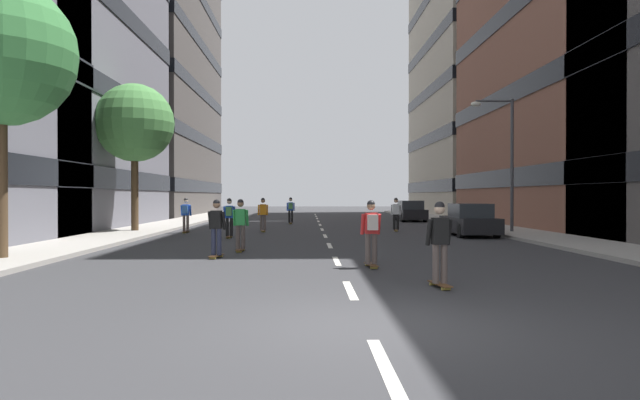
{
  "coord_description": "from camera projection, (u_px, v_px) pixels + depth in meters",
  "views": [
    {
      "loc": [
        -0.87,
        -8.23,
        1.9
      ],
      "look_at": [
        0.0,
        27.98,
        1.61
      ],
      "focal_mm": 31.52,
      "sensor_mm": 36.0,
      "label": 1
    }
  ],
  "objects": [
    {
      "name": "skater_3",
      "position": [
        229.0,
        215.0,
        24.98
      ],
      "size": [
        0.53,
        0.9,
        1.78
      ],
      "color": "brown",
      "rests_on": "ground_plane"
    },
    {
      "name": "skater_2",
      "position": [
        291.0,
        209.0,
        37.45
      ],
      "size": [
        0.53,
        0.9,
        1.78
      ],
      "color": "brown",
      "rests_on": "ground_plane"
    },
    {
      "name": "street_tree_near",
      "position": [
        0.0,
        53.0,
        15.87
      ],
      "size": [
        4.16,
        4.16,
        7.89
      ],
      "color": "#4C3823",
      "rests_on": "sidewalk_left"
    },
    {
      "name": "building_left_far",
      "position": [
        134.0,
        73.0,
        54.9
      ],
      "size": [
        13.54,
        23.99,
        27.59
      ],
      "color": "#4C4744",
      "rests_on": "ground_plane"
    },
    {
      "name": "street_tree_mid",
      "position": [
        135.0,
        123.0,
        28.28
      ],
      "size": [
        3.92,
        3.92,
        7.39
      ],
      "color": "#4C3823",
      "rests_on": "sidewalk_left"
    },
    {
      "name": "skater_4",
      "position": [
        240.0,
        223.0,
        18.96
      ],
      "size": [
        0.54,
        0.91,
        1.78
      ],
      "color": "brown",
      "rests_on": "ground_plane"
    },
    {
      "name": "ground_plane",
      "position": [
        323.0,
        230.0,
        30.52
      ],
      "size": [
        133.6,
        133.6,
        0.0
      ],
      "primitive_type": "plane",
      "color": "#333335"
    },
    {
      "name": "skater_8",
      "position": [
        216.0,
        226.0,
        17.01
      ],
      "size": [
        0.56,
        0.92,
        1.78
      ],
      "color": "brown",
      "rests_on": "ground_plane"
    },
    {
      "name": "skater_1",
      "position": [
        186.0,
        213.0,
        28.41
      ],
      "size": [
        0.53,
        0.9,
        1.78
      ],
      "color": "brown",
      "rests_on": "ground_plane"
    },
    {
      "name": "parked_car_near",
      "position": [
        470.0,
        221.0,
        26.4
      ],
      "size": [
        1.82,
        4.4,
        1.52
      ],
      "color": "black",
      "rests_on": "ground_plane"
    },
    {
      "name": "skater_0",
      "position": [
        371.0,
        229.0,
        14.77
      ],
      "size": [
        0.55,
        0.92,
        1.78
      ],
      "color": "brown",
      "rests_on": "ground_plane"
    },
    {
      "name": "lane_markings",
      "position": [
        322.0,
        229.0,
        31.25
      ],
      "size": [
        0.16,
        52.2,
        0.01
      ],
      "color": "silver",
      "rests_on": "ground_plane"
    },
    {
      "name": "sidewalk_left",
      "position": [
        160.0,
        226.0,
        33.07
      ],
      "size": [
        3.06,
        61.23,
        0.14
      ],
      "primitive_type": "cube",
      "color": "#9E9991",
      "rests_on": "ground_plane"
    },
    {
      "name": "parked_car_mid",
      "position": [
        410.0,
        212.0,
        41.51
      ],
      "size": [
        1.82,
        4.4,
        1.52
      ],
      "color": "black",
      "rests_on": "ground_plane"
    },
    {
      "name": "skater_5",
      "position": [
        263.0,
        213.0,
        29.22
      ],
      "size": [
        0.56,
        0.92,
        1.78
      ],
      "color": "brown",
      "rests_on": "ground_plane"
    },
    {
      "name": "streetlamp_right",
      "position": [
        505.0,
        150.0,
        27.56
      ],
      "size": [
        2.13,
        0.3,
        6.5
      ],
      "color": "#3F3F44",
      "rests_on": "sidewalk_right"
    },
    {
      "name": "building_right_far",
      "position": [
        494.0,
        51.0,
        55.74
      ],
      "size": [
        13.54,
        19.92,
        32.36
      ],
      "color": "#BCB29E",
      "rests_on": "ground_plane"
    },
    {
      "name": "building_left_mid",
      "position": [
        11.0,
        24.0,
        32.05
      ],
      "size": [
        13.54,
        18.75,
        23.25
      ],
      "color": "slate",
      "rests_on": "ground_plane"
    },
    {
      "name": "sidewalk_right",
      "position": [
        481.0,
        226.0,
        33.53
      ],
      "size": [
        3.06,
        61.23,
        0.14
      ],
      "primitive_type": "cube",
      "color": "#9E9991",
      "rests_on": "ground_plane"
    },
    {
      "name": "skater_6",
      "position": [
        440.0,
        240.0,
        11.55
      ],
      "size": [
        0.56,
        0.92,
        1.78
      ],
      "color": "brown",
      "rests_on": "ground_plane"
    },
    {
      "name": "skater_7",
      "position": [
        396.0,
        213.0,
        29.79
      ],
      "size": [
        0.56,
        0.92,
        1.78
      ],
      "color": "brown",
      "rests_on": "ground_plane"
    }
  ]
}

